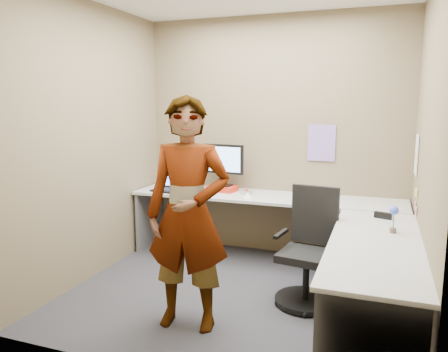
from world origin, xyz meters
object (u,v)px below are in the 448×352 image
at_px(monitor, 223,161).
at_px(person, 188,214).
at_px(desk, 294,226).
at_px(office_chair, 309,257).

bearing_deg(monitor, person, -72.32).
bearing_deg(desk, person, -120.94).
xyz_separation_m(desk, monitor, (-0.96, 0.69, 0.48)).
xyz_separation_m(monitor, office_chair, (1.16, -1.00, -0.67)).
relative_size(monitor, person, 0.28).
relative_size(desk, monitor, 5.94).
bearing_deg(monitor, office_chair, -34.43).
distance_m(office_chair, person, 1.19).
bearing_deg(office_chair, person, -130.34).
bearing_deg(person, office_chair, 34.61).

